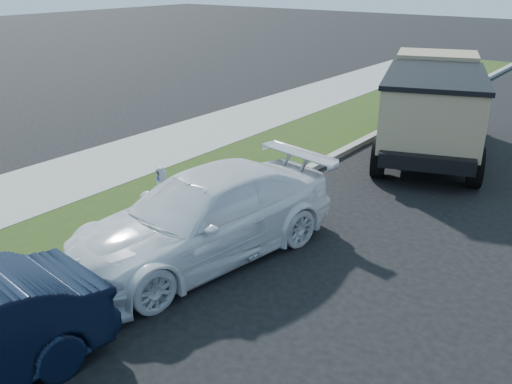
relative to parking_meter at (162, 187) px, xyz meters
The scene contains 5 objects.
ground 2.98m from the parking_meter, ahead, with size 120.00×120.00×0.00m, color black.
streetside 3.78m from the parking_meter, 142.02° to the left, with size 6.12×50.00×0.15m.
parking_meter is the anchor object (origin of this frame).
white_wagon 1.04m from the parking_meter, ahead, with size 2.21×5.44×1.58m, color white.
dump_truck 9.07m from the parking_meter, 77.62° to the left, with size 4.48×7.06×2.60m.
Camera 1 is at (4.47, -6.76, 5.00)m, focal length 38.00 mm.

